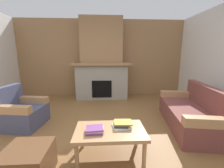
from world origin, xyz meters
TOP-DOWN VIEW (x-y plane):
  - ground at (0.00, 0.00)m, footprint 9.00×9.00m
  - wall_back_wood_panel at (0.00, 3.00)m, footprint 6.00×0.12m
  - fireplace at (0.00, 2.62)m, footprint 1.90×0.82m
  - couch at (1.89, 0.32)m, footprint 1.14×1.92m
  - armchair at (-1.68, 0.56)m, footprint 0.86×0.86m
  - coffee_table at (0.14, -0.53)m, footprint 1.00×0.60m
  - ottoman at (-0.86, -0.86)m, footprint 0.52×0.52m
  - book_stack_near_edge at (-0.07, -0.59)m, footprint 0.25×0.22m
  - book_stack_center at (0.32, -0.46)m, footprint 0.30×0.26m

SIDE VIEW (x-z plane):
  - ground at x=0.00m, z-range 0.00..0.00m
  - ottoman at x=-0.86m, z-range 0.00..0.40m
  - couch at x=1.89m, z-range -0.14..0.71m
  - armchair at x=-1.68m, z-range -0.13..0.72m
  - coffee_table at x=0.14m, z-range 0.16..0.59m
  - book_stack_near_edge at x=-0.07m, z-range 0.43..0.50m
  - book_stack_center at x=0.32m, z-range 0.43..0.51m
  - fireplace at x=0.00m, z-range -0.19..2.51m
  - wall_back_wood_panel at x=0.00m, z-range 0.00..2.70m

